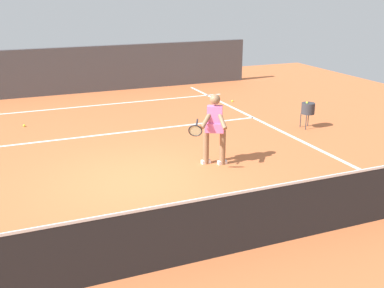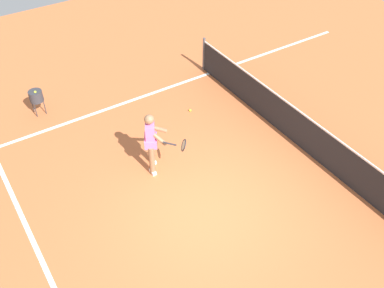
# 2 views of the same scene
# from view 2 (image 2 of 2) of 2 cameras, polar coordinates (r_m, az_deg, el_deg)

# --- Properties ---
(ground_plane) EXTENTS (23.82, 23.82, 0.00)m
(ground_plane) POSITION_cam_2_polar(r_m,az_deg,el_deg) (9.72, 1.83, -8.46)
(ground_plane) COLOR #C66638
(service_line_marking) EXTENTS (8.98, 0.10, 0.01)m
(service_line_marking) POSITION_cam_2_polar(r_m,az_deg,el_deg) (9.01, -17.11, -16.88)
(service_line_marking) COLOR white
(service_line_marking) RESTS_ON ground
(sideline_left_marking) EXTENTS (0.10, 16.32, 0.01)m
(sideline_left_marking) POSITION_cam_2_polar(r_m,az_deg,el_deg) (12.69, -9.59, 4.78)
(sideline_left_marking) COLOR white
(sideline_left_marking) RESTS_ON ground
(court_net) EXTENTS (9.66, 0.08, 1.05)m
(court_net) POSITION_cam_2_polar(r_m,az_deg,el_deg) (10.95, 15.54, 0.21)
(court_net) COLOR #4C4C51
(court_net) RESTS_ON ground
(tennis_player) EXTENTS (1.06, 0.81, 1.55)m
(tennis_player) POSITION_cam_2_polar(r_m,az_deg,el_deg) (10.09, -5.07, 0.44)
(tennis_player) COLOR #8C6647
(tennis_player) RESTS_ON ground
(tennis_ball_far) EXTENTS (0.07, 0.07, 0.07)m
(tennis_ball_far) POSITION_cam_2_polar(r_m,az_deg,el_deg) (12.30, -0.23, 4.29)
(tennis_ball_far) COLOR #D1E533
(tennis_ball_far) RESTS_ON ground
(ball_hopper) EXTENTS (0.36, 0.36, 0.74)m
(ball_hopper) POSITION_cam_2_polar(r_m,az_deg,el_deg) (12.63, -19.14, 5.73)
(ball_hopper) COLOR #333338
(ball_hopper) RESTS_ON ground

